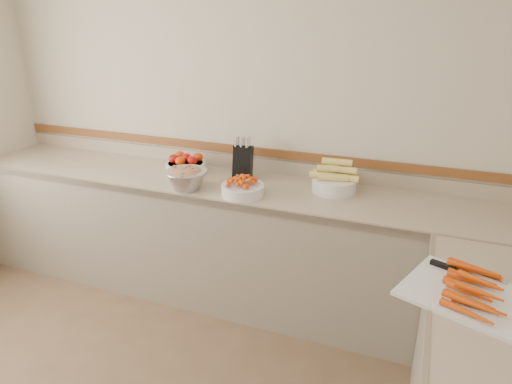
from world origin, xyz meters
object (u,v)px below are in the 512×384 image
(knife_block, at_px, (243,161))
(corn_bowl, at_px, (334,181))
(tomato_bowl, at_px, (186,165))
(cherry_tomato_bowl, at_px, (242,188))
(rhubarb_bowl, at_px, (187,178))
(cutting_board, at_px, (472,292))

(knife_block, height_order, corn_bowl, knife_block)
(knife_block, xyz_separation_m, tomato_bowl, (-0.44, -0.04, -0.07))
(cherry_tomato_bowl, height_order, rhubarb_bowl, rhubarb_bowl)
(tomato_bowl, relative_size, cherry_tomato_bowl, 1.05)
(knife_block, xyz_separation_m, cutting_board, (1.44, -0.99, -0.10))
(rhubarb_bowl, xyz_separation_m, cutting_board, (1.71, -0.66, -0.06))
(knife_block, relative_size, corn_bowl, 0.96)
(cherry_tomato_bowl, bearing_deg, tomato_bowl, 155.28)
(knife_block, relative_size, cherry_tomato_bowl, 1.12)
(rhubarb_bowl, bearing_deg, knife_block, 50.97)
(cherry_tomato_bowl, xyz_separation_m, corn_bowl, (0.53, 0.29, 0.02))
(corn_bowl, height_order, cutting_board, corn_bowl)
(cherry_tomato_bowl, height_order, cutting_board, cherry_tomato_bowl)
(cutting_board, bearing_deg, knife_block, 145.53)
(knife_block, height_order, cutting_board, knife_block)
(cherry_tomato_bowl, bearing_deg, knife_block, 111.93)
(corn_bowl, distance_m, cutting_board, 1.26)
(corn_bowl, bearing_deg, cutting_board, -51.14)
(tomato_bowl, xyz_separation_m, rhubarb_bowl, (0.17, -0.29, 0.02))
(corn_bowl, xyz_separation_m, cutting_board, (0.79, -0.98, -0.05))
(knife_block, relative_size, cutting_board, 0.49)
(rhubarb_bowl, distance_m, cutting_board, 1.83)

